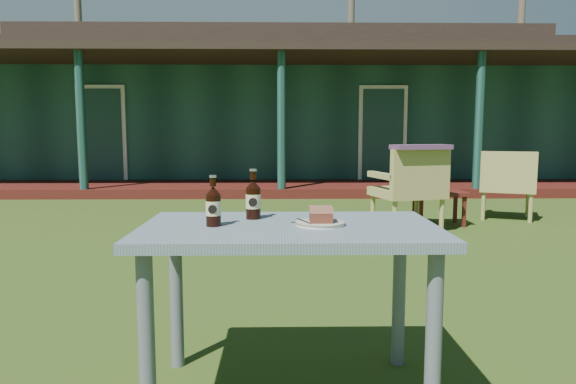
{
  "coord_description": "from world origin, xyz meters",
  "views": [
    {
      "loc": [
        -0.04,
        -3.65,
        1.1
      ],
      "look_at": [
        0.0,
        -1.3,
        0.82
      ],
      "focal_mm": 32.0,
      "sensor_mm": 36.0,
      "label": 1
    }
  ],
  "objects_px": {
    "plate": "(320,223)",
    "cola_bottle_near": "(253,199)",
    "armchair_right": "(507,181)",
    "cafe_table": "(289,249)",
    "cake_slice": "(321,214)",
    "side_table": "(439,196)",
    "armchair_left": "(411,185)",
    "cola_bottle_far": "(213,206)"
  },
  "relations": [
    {
      "from": "cake_slice",
      "to": "cola_bottle_far",
      "type": "relative_size",
      "value": 0.45
    },
    {
      "from": "cola_bottle_far",
      "to": "plate",
      "type": "bearing_deg",
      "value": 1.99
    },
    {
      "from": "armchair_left",
      "to": "cola_bottle_far",
      "type": "bearing_deg",
      "value": -115.8
    },
    {
      "from": "cola_bottle_near",
      "to": "armchair_left",
      "type": "xyz_separation_m",
      "value": [
        1.57,
        3.38,
        -0.29
      ]
    },
    {
      "from": "plate",
      "to": "side_table",
      "type": "xyz_separation_m",
      "value": [
        1.72,
        3.92,
        -0.39
      ]
    },
    {
      "from": "plate",
      "to": "armchair_left",
      "type": "height_order",
      "value": "armchair_left"
    },
    {
      "from": "plate",
      "to": "cake_slice",
      "type": "relative_size",
      "value": 2.22
    },
    {
      "from": "armchair_left",
      "to": "armchair_right",
      "type": "distance_m",
      "value": 1.59
    },
    {
      "from": "armchair_right",
      "to": "cafe_table",
      "type": "bearing_deg",
      "value": -123.31
    },
    {
      "from": "cake_slice",
      "to": "cola_bottle_near",
      "type": "distance_m",
      "value": 0.33
    },
    {
      "from": "armchair_right",
      "to": "side_table",
      "type": "relative_size",
      "value": 1.43
    },
    {
      "from": "cake_slice",
      "to": "side_table",
      "type": "height_order",
      "value": "cake_slice"
    },
    {
      "from": "plate",
      "to": "cake_slice",
      "type": "height_order",
      "value": "cake_slice"
    },
    {
      "from": "plate",
      "to": "cola_bottle_near",
      "type": "bearing_deg",
      "value": 150.83
    },
    {
      "from": "cola_bottle_far",
      "to": "armchair_left",
      "type": "distance_m",
      "value": 3.95
    },
    {
      "from": "cake_slice",
      "to": "side_table",
      "type": "distance_m",
      "value": 4.31
    },
    {
      "from": "cake_slice",
      "to": "cola_bottle_far",
      "type": "bearing_deg",
      "value": -179.22
    },
    {
      "from": "plate",
      "to": "side_table",
      "type": "relative_size",
      "value": 0.34
    },
    {
      "from": "plate",
      "to": "armchair_left",
      "type": "bearing_deg",
      "value": 70.0
    },
    {
      "from": "cake_slice",
      "to": "armchair_left",
      "type": "distance_m",
      "value": 3.78
    },
    {
      "from": "cafe_table",
      "to": "armchair_left",
      "type": "distance_m",
      "value": 3.81
    },
    {
      "from": "cafe_table",
      "to": "side_table",
      "type": "xyz_separation_m",
      "value": [
        1.85,
        3.92,
        -0.28
      ]
    },
    {
      "from": "cola_bottle_far",
      "to": "armchair_left",
      "type": "relative_size",
      "value": 0.22
    },
    {
      "from": "plate",
      "to": "armchair_right",
      "type": "height_order",
      "value": "armchair_right"
    },
    {
      "from": "cola_bottle_near",
      "to": "side_table",
      "type": "relative_size",
      "value": 0.36
    },
    {
      "from": "plate",
      "to": "cola_bottle_far",
      "type": "distance_m",
      "value": 0.44
    },
    {
      "from": "cafe_table",
      "to": "cola_bottle_far",
      "type": "xyz_separation_m",
      "value": [
        -0.3,
        -0.02,
        0.18
      ]
    },
    {
      "from": "plate",
      "to": "cola_bottle_near",
      "type": "relative_size",
      "value": 0.94
    },
    {
      "from": "plate",
      "to": "side_table",
      "type": "bearing_deg",
      "value": 66.28
    },
    {
      "from": "cake_slice",
      "to": "side_table",
      "type": "relative_size",
      "value": 0.15
    },
    {
      "from": "plate",
      "to": "cola_bottle_near",
      "type": "xyz_separation_m",
      "value": [
        -0.28,
        0.16,
        0.08
      ]
    },
    {
      "from": "armchair_left",
      "to": "side_table",
      "type": "xyz_separation_m",
      "value": [
        0.44,
        0.38,
        -0.17
      ]
    },
    {
      "from": "cafe_table",
      "to": "armchair_left",
      "type": "bearing_deg",
      "value": 68.22
    },
    {
      "from": "cola_bottle_near",
      "to": "side_table",
      "type": "height_order",
      "value": "cola_bottle_near"
    },
    {
      "from": "plate",
      "to": "side_table",
      "type": "distance_m",
      "value": 4.3
    },
    {
      "from": "plate",
      "to": "cake_slice",
      "type": "xyz_separation_m",
      "value": [
        0.0,
        -0.01,
        0.04
      ]
    },
    {
      "from": "cafe_table",
      "to": "cake_slice",
      "type": "xyz_separation_m",
      "value": [
        0.13,
        -0.01,
        0.15
      ]
    },
    {
      "from": "cafe_table",
      "to": "plate",
      "type": "bearing_deg",
      "value": -0.28
    },
    {
      "from": "armchair_right",
      "to": "cola_bottle_near",
      "type": "bearing_deg",
      "value": -125.72
    },
    {
      "from": "plate",
      "to": "armchair_left",
      "type": "xyz_separation_m",
      "value": [
        1.29,
        3.54,
        -0.21
      ]
    },
    {
      "from": "armchair_left",
      "to": "side_table",
      "type": "height_order",
      "value": "armchair_left"
    },
    {
      "from": "armchair_left",
      "to": "armchair_right",
      "type": "bearing_deg",
      "value": 28.13
    }
  ]
}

